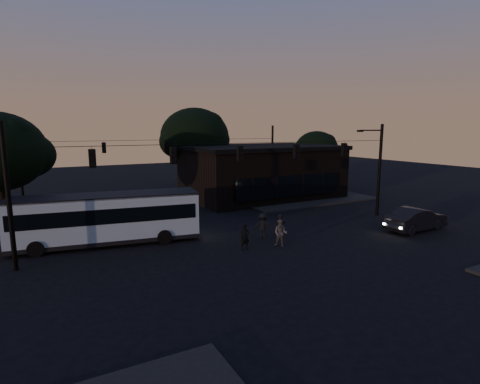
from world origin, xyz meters
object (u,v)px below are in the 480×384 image
building (261,171)px  pedestrian_d (263,226)px  pedestrian_a (245,237)px  pedestrian_c (280,226)px  bus (107,216)px  car (416,219)px  pedestrian_b (281,233)px

building → pedestrian_d: size_ratio=9.08×
pedestrian_a → building: bearing=63.3°
building → pedestrian_d: 15.49m
pedestrian_c → pedestrian_a: bearing=18.6°
bus → pedestrian_a: bus is taller
car → pedestrian_c: (-9.43, 3.16, -0.04)m
building → pedestrian_c: size_ratio=9.91×
building → bus: bearing=-150.8°
pedestrian_a → pedestrian_d: size_ratio=0.93×
bus → pedestrian_b: bearing=-22.4°
car → pedestrian_d: pedestrian_d is taller
car → pedestrian_d: 11.14m
building → pedestrian_b: 17.22m
bus → pedestrian_c: 11.05m
bus → pedestrian_c: bearing=-11.7°
pedestrian_a → car: bearing=-0.8°
bus → pedestrian_b: 10.78m
building → pedestrian_c: 15.21m
bus → building: bearing=38.4°
pedestrian_c → pedestrian_d: (-1.15, 0.30, 0.07)m
pedestrian_d → building: bearing=-86.0°
car → pedestrian_b: pedestrian_b is taller
car → pedestrian_c: 9.95m
building → bus: building is taller
pedestrian_c → pedestrian_b: bearing=55.0°
pedestrian_b → pedestrian_c: (1.14, 1.71, -0.07)m
pedestrian_d → pedestrian_c: bearing=-159.4°
pedestrian_b → pedestrian_d: bearing=138.3°
bus → pedestrian_c: (10.29, -3.91, -0.98)m
bus → car: bearing=-10.6°
bus → car: 20.97m
building → pedestrian_c: bearing=-116.7°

